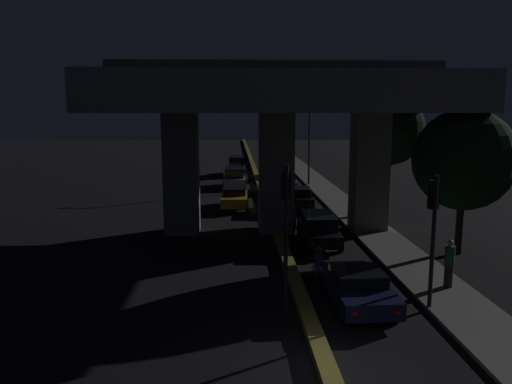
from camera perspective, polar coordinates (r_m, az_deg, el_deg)
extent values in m
plane|color=black|center=(13.53, 8.28, -20.44)|extent=(200.00, 200.00, 0.00)
cube|color=olive|center=(47.03, 0.25, 1.37)|extent=(0.51, 126.00, 0.29)
cube|color=slate|center=(40.81, 8.29, -0.07)|extent=(2.42, 126.00, 0.13)
cube|color=gray|center=(27.46, -8.51, 2.13)|extent=(1.85, 1.73, 6.57)
cube|color=gray|center=(28.34, 12.80, 2.22)|extent=(1.85, 1.73, 6.57)
cube|color=gray|center=(27.42, 2.31, 2.21)|extent=(1.85, 1.73, 6.57)
cube|color=gray|center=(27.21, 2.37, 11.03)|extent=(18.12, 12.72, 1.83)
cube|color=#333335|center=(27.29, 2.39, 13.89)|extent=(18.12, 0.40, 0.90)
cylinder|color=black|center=(16.38, 3.44, -5.58)|extent=(0.14, 0.14, 4.96)
cube|color=black|center=(16.19, 3.43, 0.78)|extent=(0.30, 0.28, 0.95)
sphere|color=red|center=(16.30, 3.39, 1.89)|extent=(0.18, 0.18, 0.18)
sphere|color=black|center=(16.34, 3.38, 0.86)|extent=(0.18, 0.18, 0.18)
sphere|color=black|center=(16.38, 3.37, -0.17)|extent=(0.18, 0.18, 0.18)
cylinder|color=black|center=(17.63, 19.56, -5.62)|extent=(0.14, 0.14, 4.62)
cube|color=black|center=(17.46, 19.63, -0.28)|extent=(0.30, 0.28, 0.95)
sphere|color=red|center=(17.55, 19.50, 0.75)|extent=(0.18, 0.18, 0.18)
sphere|color=black|center=(17.59, 19.45, -0.20)|extent=(0.18, 0.18, 0.18)
sphere|color=black|center=(17.64, 19.40, -1.15)|extent=(0.18, 0.18, 0.18)
cylinder|color=#2D2D30|center=(44.41, 6.10, 5.42)|extent=(0.18, 0.18, 7.34)
cylinder|color=#2D2D30|center=(44.16, 4.83, 9.99)|extent=(2.09, 0.10, 0.10)
ellipsoid|color=#F2B759|center=(44.04, 3.46, 9.87)|extent=(0.56, 0.32, 0.24)
cube|color=#141938|center=(17.99, 11.40, -10.74)|extent=(2.01, 4.49, 0.57)
cube|color=black|center=(17.72, 11.55, -9.36)|extent=(1.71, 1.82, 0.42)
cylinder|color=black|center=(19.21, 7.49, -10.21)|extent=(0.22, 0.59, 0.58)
cylinder|color=black|center=(19.66, 12.86, -9.91)|extent=(0.22, 0.59, 0.58)
cylinder|color=black|center=(16.55, 9.58, -13.57)|extent=(0.22, 0.59, 0.58)
cylinder|color=black|center=(17.06, 15.79, -13.08)|extent=(0.22, 0.59, 0.58)
cube|color=red|center=(15.81, 11.24, -13.52)|extent=(0.18, 0.03, 0.11)
cube|color=red|center=(16.19, 15.88, -13.13)|extent=(0.18, 0.03, 0.11)
cube|color=black|center=(25.46, 7.17, -4.55)|extent=(1.84, 4.65, 0.58)
cube|color=black|center=(25.32, 7.19, -3.22)|extent=(1.58, 2.80, 0.63)
cylinder|color=black|center=(26.89, 4.93, -4.40)|extent=(0.22, 0.63, 0.63)
cylinder|color=black|center=(27.11, 8.45, -4.35)|extent=(0.22, 0.63, 0.63)
cylinder|color=black|center=(23.96, 5.68, -6.13)|extent=(0.22, 0.63, 0.63)
cylinder|color=black|center=(24.22, 9.63, -6.06)|extent=(0.22, 0.63, 0.63)
cube|color=red|center=(23.15, 6.51, -5.88)|extent=(0.18, 0.03, 0.11)
cube|color=red|center=(23.34, 9.44, -5.82)|extent=(0.18, 0.03, 0.11)
cube|color=black|center=(33.75, 4.73, -0.94)|extent=(2.06, 4.01, 0.76)
cube|color=black|center=(33.45, 4.77, 0.07)|extent=(1.75, 1.96, 0.51)
cylinder|color=black|center=(35.03, 3.03, -1.18)|extent=(0.22, 0.59, 0.58)
cylinder|color=black|center=(35.18, 6.05, -1.17)|extent=(0.22, 0.59, 0.58)
cylinder|color=black|center=(32.48, 3.28, -2.02)|extent=(0.22, 0.59, 0.58)
cylinder|color=black|center=(32.65, 6.54, -2.01)|extent=(0.22, 0.59, 0.58)
cube|color=red|center=(31.75, 3.84, -1.52)|extent=(0.18, 0.04, 0.11)
cube|color=red|center=(31.87, 6.22, -1.51)|extent=(0.18, 0.04, 0.11)
cube|color=#515459|center=(41.72, 3.31, 1.02)|extent=(1.98, 4.43, 0.66)
cube|color=black|center=(41.43, 3.34, 1.72)|extent=(1.67, 2.16, 0.43)
cylinder|color=black|center=(43.15, 2.03, 0.87)|extent=(0.23, 0.64, 0.63)
cylinder|color=black|center=(43.25, 4.36, 0.87)|extent=(0.23, 0.64, 0.63)
cylinder|color=black|center=(40.31, 2.18, 0.26)|extent=(0.23, 0.64, 0.63)
cylinder|color=black|center=(40.42, 4.67, 0.26)|extent=(0.23, 0.64, 0.63)
cube|color=red|center=(39.52, 2.59, 0.61)|extent=(0.18, 0.04, 0.11)
cube|color=red|center=(39.60, 4.41, 0.61)|extent=(0.18, 0.04, 0.11)
cube|color=#591414|center=(48.49, 2.58, 2.15)|extent=(1.93, 4.31, 0.57)
cube|color=black|center=(48.32, 2.60, 2.76)|extent=(1.66, 1.74, 0.49)
cylinder|color=black|center=(49.84, 1.37, 2.02)|extent=(0.21, 0.63, 0.63)
cylinder|color=black|center=(50.03, 3.45, 2.03)|extent=(0.21, 0.63, 0.63)
cylinder|color=black|center=(47.04, 1.66, 1.58)|extent=(0.21, 0.63, 0.63)
cylinder|color=black|center=(47.24, 3.86, 1.59)|extent=(0.21, 0.63, 0.63)
cube|color=red|center=(46.30, 2.07, 1.84)|extent=(0.18, 0.03, 0.11)
cube|color=red|center=(46.44, 3.67, 1.85)|extent=(0.18, 0.03, 0.11)
cube|color=gold|center=(34.35, -2.48, -0.82)|extent=(1.83, 4.06, 0.64)
cube|color=black|center=(34.36, -2.48, 0.11)|extent=(1.57, 1.64, 0.45)
cylinder|color=black|center=(33.10, -1.04, -1.77)|extent=(0.21, 0.61, 0.61)
cylinder|color=black|center=(33.13, -3.99, -1.78)|extent=(0.21, 0.61, 0.61)
cylinder|color=black|center=(35.71, -1.07, -0.94)|extent=(0.21, 0.61, 0.61)
cylinder|color=black|center=(35.74, -3.80, -0.95)|extent=(0.21, 0.61, 0.61)
cube|color=white|center=(36.36, -1.46, -0.40)|extent=(0.18, 0.03, 0.11)
cube|color=white|center=(36.38, -3.38, -0.40)|extent=(0.18, 0.03, 0.11)
cube|color=silver|center=(43.73, -2.51, 1.38)|extent=(1.86, 4.06, 0.62)
cube|color=black|center=(43.54, -2.52, 2.30)|extent=(1.63, 2.93, 0.81)
cylinder|color=black|center=(42.47, -1.28, 0.73)|extent=(0.20, 0.62, 0.62)
cylinder|color=black|center=(42.46, -3.71, 0.71)|extent=(0.20, 0.62, 0.62)
cylinder|color=black|center=(45.12, -1.38, 1.24)|extent=(0.20, 0.62, 0.62)
cylinder|color=black|center=(45.10, -3.67, 1.22)|extent=(0.20, 0.62, 0.62)
cube|color=white|center=(45.77, -1.73, 1.63)|extent=(0.18, 0.03, 0.11)
cube|color=white|center=(45.76, -3.34, 1.62)|extent=(0.18, 0.03, 0.11)
cube|color=#515459|center=(51.85, -2.28, 2.67)|extent=(1.80, 4.61, 0.62)
cube|color=black|center=(51.64, -2.28, 3.54)|extent=(1.57, 3.32, 1.00)
cylinder|color=black|center=(50.41, -1.27, 2.13)|extent=(0.21, 0.67, 0.66)
cylinder|color=black|center=(50.37, -3.19, 2.11)|extent=(0.21, 0.67, 0.66)
cylinder|color=black|center=(53.41, -1.41, 2.54)|extent=(0.21, 0.67, 0.66)
cylinder|color=black|center=(53.37, -3.22, 2.52)|extent=(0.21, 0.67, 0.66)
cube|color=white|center=(54.16, -1.70, 2.86)|extent=(0.18, 0.03, 0.11)
cube|color=white|center=(54.13, -2.97, 2.85)|extent=(0.18, 0.03, 0.11)
cylinder|color=black|center=(20.51, 6.74, -8.98)|extent=(0.12, 0.54, 0.54)
cylinder|color=black|center=(19.40, 7.56, -10.08)|extent=(0.14, 0.54, 0.54)
cube|color=navy|center=(19.88, 7.15, -8.92)|extent=(0.30, 0.93, 0.32)
cylinder|color=navy|center=(19.75, 7.18, -7.66)|extent=(0.34, 0.34, 0.59)
sphere|color=#B21919|center=(19.63, 7.20, -6.50)|extent=(0.24, 0.24, 0.24)
cube|color=red|center=(19.28, 7.61, -9.51)|extent=(0.08, 0.04, 0.08)
cylinder|color=black|center=(28.81, 4.18, -3.49)|extent=(0.11, 0.60, 0.60)
cylinder|color=black|center=(27.46, 4.38, -4.14)|extent=(0.13, 0.60, 0.60)
cube|color=black|center=(28.09, 4.28, -3.37)|extent=(0.29, 1.07, 0.32)
cylinder|color=#26593F|center=(28.00, 4.29, -2.53)|extent=(0.33, 0.33, 0.52)
sphere|color=silver|center=(27.92, 4.30, -1.76)|extent=(0.24, 0.24, 0.24)
cube|color=red|center=(27.36, 4.40, -3.71)|extent=(0.08, 0.03, 0.08)
cylinder|color=black|center=(35.92, 2.21, -0.91)|extent=(0.10, 0.58, 0.58)
cylinder|color=black|center=(34.72, 2.33, -1.27)|extent=(0.12, 0.58, 0.58)
cube|color=silver|center=(35.28, 2.27, -0.73)|extent=(0.27, 0.94, 0.32)
cylinder|color=navy|center=(35.21, 2.27, -0.09)|extent=(0.33, 0.33, 0.48)
sphere|color=silver|center=(35.15, 2.28, 0.49)|extent=(0.24, 0.24, 0.24)
cube|color=red|center=(34.63, 2.33, -0.92)|extent=(0.08, 0.03, 0.08)
cylinder|color=#2D261E|center=(20.28, 21.13, -8.91)|extent=(0.32, 0.32, 0.86)
cylinder|color=#26593F|center=(20.05, 21.26, -6.76)|extent=(0.37, 0.37, 0.72)
sphere|color=tan|center=(19.93, 21.34, -5.44)|extent=(0.23, 0.23, 0.23)
cylinder|color=#2D2116|center=(25.25, 22.23, -3.57)|extent=(0.35, 0.35, 2.71)
sphere|color=black|center=(24.78, 22.67, 3.45)|extent=(4.66, 4.66, 4.66)
cylinder|color=#2D2116|center=(33.42, 14.74, 0.77)|extent=(0.47, 0.47, 3.75)
sphere|color=black|center=(33.09, 15.00, 6.87)|extent=(4.48, 4.48, 4.48)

